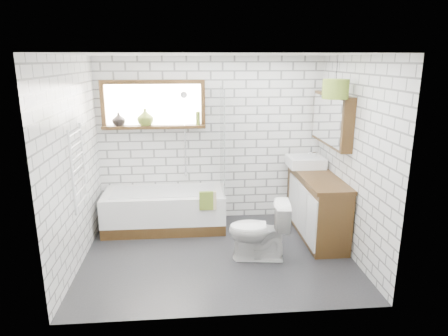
{
  "coord_description": "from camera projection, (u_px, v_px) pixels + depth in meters",
  "views": [
    {
      "loc": [
        -0.33,
        -4.7,
        2.45
      ],
      "look_at": [
        0.1,
        0.25,
        1.09
      ],
      "focal_mm": 32.0,
      "sensor_mm": 36.0,
      "label": 1
    }
  ],
  "objects": [
    {
      "name": "wall_front",
      "position": [
        227.0,
        196.0,
        3.61
      ],
      "size": [
        3.4,
        0.01,
        2.5
      ],
      "primitive_type": "cube",
      "color": "white",
      "rests_on": "ground"
    },
    {
      "name": "towel_radiator",
      "position": [
        78.0,
        168.0,
        4.74
      ],
      "size": [
        0.06,
        0.52,
        1.0
      ],
      "primitive_type": "cube",
      "color": "white",
      "rests_on": "wall_left"
    },
    {
      "name": "tap",
      "position": [
        316.0,
        157.0,
        5.95
      ],
      "size": [
        0.04,
        0.04,
        0.18
      ],
      "primitive_type": "cylinder",
      "rotation": [
        0.0,
        0.0,
        0.37
      ],
      "color": "silver",
      "rests_on": "vanity"
    },
    {
      "name": "shower_screen",
      "position": [
        222.0,
        140.0,
        5.73
      ],
      "size": [
        0.02,
        0.72,
        1.5
      ],
      "primitive_type": "cube",
      "color": "white",
      "rests_on": "bathtub"
    },
    {
      "name": "shower_riser",
      "position": [
        185.0,
        135.0,
        6.02
      ],
      "size": [
        0.02,
        0.02,
        1.3
      ],
      "primitive_type": "cylinder",
      "color": "silver",
      "rests_on": "wall_back"
    },
    {
      "name": "wall_right",
      "position": [
        353.0,
        158.0,
        5.01
      ],
      "size": [
        0.01,
        2.6,
        2.5
      ],
      "primitive_type": "cube",
      "color": "white",
      "rests_on": "ground"
    },
    {
      "name": "vanity",
      "position": [
        316.0,
        205.0,
        5.69
      ],
      "size": [
        0.5,
        1.56,
        0.89
      ],
      "primitive_type": "cube",
      "color": "#321F0E",
      "rests_on": "floor"
    },
    {
      "name": "pendant",
      "position": [
        336.0,
        89.0,
        4.84
      ],
      "size": [
        0.32,
        0.32,
        0.23
      ],
      "primitive_type": "cylinder",
      "color": "#5E7422",
      "rests_on": "ceiling"
    },
    {
      "name": "ceiling",
      "position": [
        217.0,
        54.0,
        4.53
      ],
      "size": [
        3.4,
        2.6,
        0.01
      ],
      "primitive_type": "cube",
      "color": "white",
      "rests_on": "ground"
    },
    {
      "name": "floor",
      "position": [
        218.0,
        254.0,
        5.19
      ],
      "size": [
        3.4,
        2.6,
        0.01
      ],
      "primitive_type": "cube",
      "color": "black",
      "rests_on": "ground"
    },
    {
      "name": "towel_green",
      "position": [
        206.0,
        201.0,
        5.54
      ],
      "size": [
        0.19,
        0.05,
        0.26
      ],
      "primitive_type": "cube",
      "color": "#5E7422",
      "rests_on": "bathtub"
    },
    {
      "name": "vase_dark",
      "position": [
        119.0,
        121.0,
        5.85
      ],
      "size": [
        0.24,
        0.24,
        0.2
      ],
      "primitive_type": "imported",
      "rotation": [
        0.0,
        0.0,
        -0.29
      ],
      "color": "black",
      "rests_on": "window"
    },
    {
      "name": "bottle",
      "position": [
        198.0,
        120.0,
        5.94
      ],
      "size": [
        0.07,
        0.07,
        0.2
      ],
      "primitive_type": "cylinder",
      "rotation": [
        0.0,
        0.0,
        0.17
      ],
      "color": "olive",
      "rests_on": "window"
    },
    {
      "name": "window",
      "position": [
        153.0,
        105.0,
        5.86
      ],
      "size": [
        1.52,
        0.16,
        0.68
      ],
      "primitive_type": "cube",
      "color": "#321F0E",
      "rests_on": "wall_back"
    },
    {
      "name": "wall_back",
      "position": [
        211.0,
        140.0,
        6.12
      ],
      "size": [
        3.4,
        0.01,
        2.5
      ],
      "primitive_type": "cube",
      "color": "white",
      "rests_on": "ground"
    },
    {
      "name": "toilet",
      "position": [
        259.0,
        230.0,
        4.99
      ],
      "size": [
        0.52,
        0.8,
        0.76
      ],
      "primitive_type": "imported",
      "rotation": [
        0.0,
        0.0,
        -1.69
      ],
      "color": "white",
      "rests_on": "floor"
    },
    {
      "name": "towel_beige",
      "position": [
        209.0,
        201.0,
        5.54
      ],
      "size": [
        0.2,
        0.05,
        0.26
      ],
      "primitive_type": "cube",
      "color": "tan",
      "rests_on": "bathtub"
    },
    {
      "name": "mirror_cabinet",
      "position": [
        332.0,
        119.0,
        5.47
      ],
      "size": [
        0.16,
        1.2,
        0.7
      ],
      "primitive_type": "cube",
      "color": "#321F0E",
      "rests_on": "wall_right"
    },
    {
      "name": "wall_left",
      "position": [
        74.0,
        164.0,
        4.72
      ],
      "size": [
        0.01,
        2.6,
        2.5
      ],
      "primitive_type": "cube",
      "color": "white",
      "rests_on": "ground"
    },
    {
      "name": "vase_olive",
      "position": [
        145.0,
        119.0,
        5.87
      ],
      "size": [
        0.31,
        0.31,
        0.25
      ],
      "primitive_type": "imported",
      "rotation": [
        0.0,
        0.0,
        -0.35
      ],
      "color": "olive",
      "rests_on": "window"
    },
    {
      "name": "bathtub",
      "position": [
        165.0,
        210.0,
        5.93
      ],
      "size": [
        1.76,
        0.78,
        0.57
      ],
      "primitive_type": "cube",
      "color": "white",
      "rests_on": "floor"
    },
    {
      "name": "basin",
      "position": [
        306.0,
        162.0,
        5.95
      ],
      "size": [
        0.52,
        0.45,
        0.15
      ],
      "primitive_type": "cube",
      "color": "white",
      "rests_on": "vanity"
    }
  ]
}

